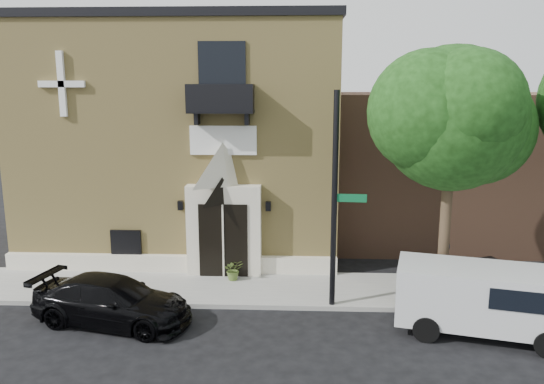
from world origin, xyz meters
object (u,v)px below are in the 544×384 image
Objects in this scene: cargo_van at (491,299)px; dumpster at (475,284)px; pedestrian_near at (441,269)px; fire_hydrant at (469,292)px; street_sign at (335,200)px; black_sedan at (112,301)px.

dumpster is at bearing 98.84° from cargo_van.
pedestrian_near is at bearing 121.14° from cargo_van.
cargo_van is at bearing -89.63° from fire_hydrant.
dumpster is 1.08m from pedestrian_near.
street_sign reaches higher than pedestrian_near.
fire_hydrant is 1.05m from pedestrian_near.
cargo_van is (10.60, -0.30, 0.39)m from black_sedan.
black_sedan is 10.68m from fire_hydrant.
pedestrian_near reaches higher than dumpster.
street_sign is at bearing 161.45° from dumpster.
cargo_van is 5.82× the size of fire_hydrant.
black_sedan is 7.10m from street_sign.
cargo_van reaches higher than fire_hydrant.
pedestrian_near reaches higher than cargo_van.
fire_hydrant is at bearing -69.76° from black_sedan.
fire_hydrant is at bearing 165.88° from dumpster.
dumpster is at bearing 105.20° from pedestrian_near.
black_sedan is 2.09× the size of dumpster.
fire_hydrant is 0.29m from dumpster.
dumpster is at bearing 6.32° from fire_hydrant.
dumpster is (0.17, 0.02, 0.23)m from fire_hydrant.
pedestrian_near is at bearing 139.27° from fire_hydrant.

